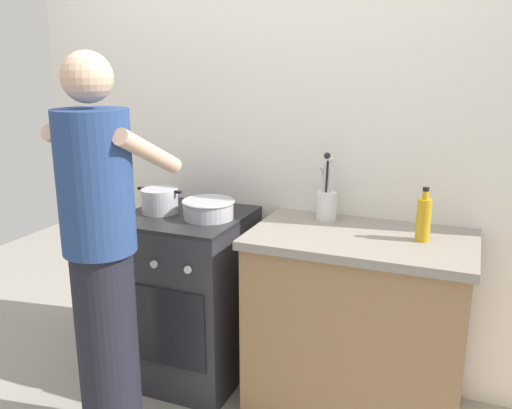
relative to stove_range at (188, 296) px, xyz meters
The scene contains 9 objects.
ground 0.59m from the stove_range, 22.87° to the right, with size 6.00×6.00×0.00m, color gray.
back_wall 1.03m from the stove_range, 32.64° to the left, with size 3.20×0.10×2.50m.
countertop 0.90m from the stove_range, ahead, with size 1.00×0.60×0.90m.
stove_range is the anchor object (origin of this frame).
pot 0.53m from the stove_range, behind, with size 0.25×0.19×0.12m.
mixing_bowl 0.52m from the stove_range, ahead, with size 0.26×0.26×0.09m.
utensil_crock 0.90m from the stove_range, 15.02° to the left, with size 0.10×0.10×0.33m.
oil_bottle 1.28m from the stove_range, ahead, with size 0.06×0.06×0.24m.
person 0.74m from the stove_range, 95.17° to the right, with size 0.41×0.50×1.70m.
Camera 1 is at (0.99, -2.17, 1.66)m, focal length 37.94 mm.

